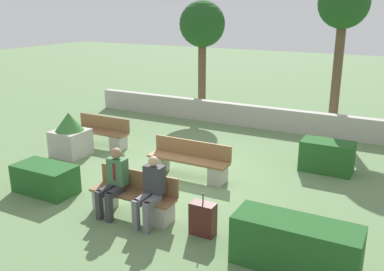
# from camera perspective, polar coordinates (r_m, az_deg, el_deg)

# --- Properties ---
(ground_plane) EXTENTS (60.00, 60.00, 0.00)m
(ground_plane) POSITION_cam_1_polar(r_m,az_deg,el_deg) (10.53, -1.53, -5.35)
(ground_plane) COLOR #607F51
(perimeter_wall) EXTENTS (12.49, 0.30, 0.74)m
(perimeter_wall) POSITION_cam_1_polar(r_m,az_deg,el_deg) (14.76, 8.05, 2.57)
(perimeter_wall) COLOR #ADA89E
(perimeter_wall) RESTS_ON ground_plane
(bench_front) EXTENTS (1.82, 0.49, 0.86)m
(bench_front) POSITION_cam_1_polar(r_m,az_deg,el_deg) (8.62, -7.81, -8.38)
(bench_front) COLOR brown
(bench_front) RESTS_ON ground_plane
(bench_left_side) EXTENTS (1.81, 0.48, 0.86)m
(bench_left_side) POSITION_cam_1_polar(r_m,az_deg,el_deg) (12.91, -12.07, 0.08)
(bench_left_side) COLOR brown
(bench_left_side) RESTS_ON ground_plane
(bench_right_side) EXTENTS (2.07, 0.48, 0.86)m
(bench_right_side) POSITION_cam_1_polar(r_m,az_deg,el_deg) (10.37, -0.47, -3.68)
(bench_right_side) COLOR brown
(bench_right_side) RESTS_ON ground_plane
(person_seated_man) EXTENTS (0.38, 0.63, 1.35)m
(person_seated_man) POSITION_cam_1_polar(r_m,az_deg,el_deg) (8.55, -10.36, -5.66)
(person_seated_man) COLOR #333338
(person_seated_man) RESTS_ON ground_plane
(person_seated_woman) EXTENTS (0.38, 0.63, 1.32)m
(person_seated_woman) POSITION_cam_1_polar(r_m,az_deg,el_deg) (8.08, -5.51, -7.00)
(person_seated_woman) COLOR slate
(person_seated_woman) RESTS_ON ground_plane
(hedge_block_near_left) EXTENTS (1.39, 0.75, 0.63)m
(hedge_block_near_left) POSITION_cam_1_polar(r_m,az_deg,el_deg) (10.07, -18.97, -5.46)
(hedge_block_near_left) COLOR #235623
(hedge_block_near_left) RESTS_ON ground_plane
(hedge_block_near_right) EXTENTS (1.97, 0.72, 0.82)m
(hedge_block_near_right) POSITION_cam_1_polar(r_m,az_deg,el_deg) (7.09, 13.63, -14.01)
(hedge_block_near_right) COLOR #235623
(hedge_block_near_right) RESTS_ON ground_plane
(hedge_block_mid_left) EXTENTS (1.27, 0.68, 0.78)m
(hedge_block_mid_left) POSITION_cam_1_polar(r_m,az_deg,el_deg) (11.20, 17.55, -2.67)
(hedge_block_mid_left) COLOR #235623
(hedge_block_mid_left) RESTS_ON ground_plane
(planter_corner_left) EXTENTS (0.87, 0.87, 1.22)m
(planter_corner_left) POSITION_cam_1_polar(r_m,az_deg,el_deg) (12.22, -15.94, 0.04)
(planter_corner_left) COLOR #ADA89E
(planter_corner_left) RESTS_ON ground_plane
(suitcase) EXTENTS (0.46, 0.26, 0.81)m
(suitcase) POSITION_cam_1_polar(r_m,az_deg,el_deg) (7.87, 1.46, -11.04)
(suitcase) COLOR #471E19
(suitcase) RESTS_ON ground_plane
(tree_leftmost) EXTENTS (1.74, 1.74, 4.19)m
(tree_leftmost) POSITION_cam_1_polar(r_m,az_deg,el_deg) (16.79, 1.38, 14.34)
(tree_leftmost) COLOR brown
(tree_leftmost) RESTS_ON ground_plane
(tree_center_left) EXTENTS (1.62, 1.62, 4.88)m
(tree_center_left) POSITION_cam_1_polar(r_m,az_deg,el_deg) (14.86, 19.54, 15.71)
(tree_center_left) COLOR brown
(tree_center_left) RESTS_ON ground_plane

